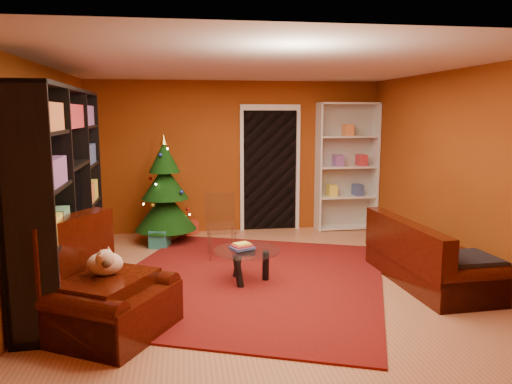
{
  "coord_description": "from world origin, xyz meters",
  "views": [
    {
      "loc": [
        -0.94,
        -5.85,
        2.05
      ],
      "look_at": [
        0.0,
        0.4,
        1.05
      ],
      "focal_mm": 35.0,
      "sensor_mm": 36.0,
      "label": 1
    }
  ],
  "objects": [
    {
      "name": "floor",
      "position": [
        0.0,
        0.0,
        -0.03
      ],
      "size": [
        5.0,
        5.5,
        0.05
      ],
      "primitive_type": "cube",
      "color": "#AC6845",
      "rests_on": "ground"
    },
    {
      "name": "ceiling",
      "position": [
        0.0,
        0.0,
        2.62
      ],
      "size": [
        5.0,
        5.5,
        0.05
      ],
      "primitive_type": "cube",
      "color": "silver",
      "rests_on": "wall_back"
    },
    {
      "name": "wall_back",
      "position": [
        0.0,
        2.77,
        1.3
      ],
      "size": [
        5.0,
        0.05,
        2.6
      ],
      "primitive_type": "cube",
      "color": "#86390E",
      "rests_on": "ground"
    },
    {
      "name": "wall_left",
      "position": [
        -2.52,
        0.0,
        1.3
      ],
      "size": [
        0.05,
        5.5,
        2.6
      ],
      "primitive_type": "cube",
      "color": "#86390E",
      "rests_on": "ground"
    },
    {
      "name": "wall_right",
      "position": [
        2.52,
        0.0,
        1.3
      ],
      "size": [
        0.05,
        5.5,
        2.6
      ],
      "primitive_type": "cube",
      "color": "#86390E",
      "rests_on": "ground"
    },
    {
      "name": "doorway",
      "position": [
        0.6,
        2.73,
        1.05
      ],
      "size": [
        1.06,
        0.6,
        2.16
      ],
      "primitive_type": null,
      "color": "black",
      "rests_on": "floor"
    },
    {
      "name": "rug",
      "position": [
        -0.16,
        0.03,
        0.01
      ],
      "size": [
        4.41,
        4.71,
        0.02
      ],
      "primitive_type": "cube",
      "rotation": [
        0.0,
        0.0,
        -0.37
      ],
      "color": "maroon",
      "rests_on": "floor"
    },
    {
      "name": "media_unit",
      "position": [
        -2.27,
        -0.0,
        1.16
      ],
      "size": [
        0.55,
        3.05,
        2.33
      ],
      "primitive_type": null,
      "rotation": [
        0.0,
        0.0,
        0.03
      ],
      "color": "black",
      "rests_on": "floor"
    },
    {
      "name": "christmas_tree",
      "position": [
        -1.21,
        2.09,
        0.84
      ],
      "size": [
        1.23,
        1.23,
        1.74
      ],
      "primitive_type": null,
      "rotation": [
        0.0,
        0.0,
        0.32
      ],
      "color": "black",
      "rests_on": "floor"
    },
    {
      "name": "gift_box_teal",
      "position": [
        -1.3,
        1.79,
        0.14
      ],
      "size": [
        0.34,
        0.34,
        0.28
      ],
      "primitive_type": "cube",
      "rotation": [
        0.0,
        0.0,
        -0.28
      ],
      "color": "teal",
      "rests_on": "floor"
    },
    {
      "name": "gift_box_red",
      "position": [
        -0.82,
        2.59,
        0.12
      ],
      "size": [
        0.3,
        0.3,
        0.23
      ],
      "primitive_type": "cube",
      "rotation": [
        0.0,
        0.0,
        0.36
      ],
      "color": "#A12A1B",
      "rests_on": "floor"
    },
    {
      "name": "white_bookshelf",
      "position": [
        1.95,
        2.57,
        1.12
      ],
      "size": [
        1.07,
        0.39,
        2.29
      ],
      "primitive_type": null,
      "rotation": [
        0.0,
        0.0,
        0.01
      ],
      "color": "white",
      "rests_on": "floor"
    },
    {
      "name": "armchair",
      "position": [
        -1.65,
        -1.25,
        0.44
      ],
      "size": [
        1.54,
        1.54,
        0.88
      ],
      "primitive_type": null,
      "rotation": [
        0.0,
        0.0,
        1.04
      ],
      "color": "black",
      "rests_on": "rug"
    },
    {
      "name": "dog",
      "position": [
        -1.67,
        -1.18,
        0.65
      ],
      "size": [
        0.46,
        0.5,
        0.29
      ],
      "primitive_type": null,
      "rotation": [
        0.0,
        0.0,
        1.04
      ],
      "color": "beige",
      "rests_on": "armchair"
    },
    {
      "name": "sofa",
      "position": [
        2.02,
        -0.38,
        0.4
      ],
      "size": [
        0.92,
        1.9,
        0.8
      ],
      "primitive_type": null,
      "rotation": [
        0.0,
        0.0,
        1.62
      ],
      "color": "black",
      "rests_on": "rug"
    },
    {
      "name": "coffee_table",
      "position": [
        -0.17,
        -0.04,
        0.21
      ],
      "size": [
        1.07,
        1.07,
        0.51
      ],
      "primitive_type": null,
      "rotation": [
        0.0,
        0.0,
        0.41
      ],
      "color": "gray",
      "rests_on": "rug"
    },
    {
      "name": "acrylic_chair",
      "position": [
        -0.4,
        1.04,
        0.42
      ],
      "size": [
        0.43,
        0.47,
        0.83
      ],
      "primitive_type": null,
      "rotation": [
        0.0,
        0.0,
        0.01
      ],
      "color": "#66605B",
      "rests_on": "rug"
    }
  ]
}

